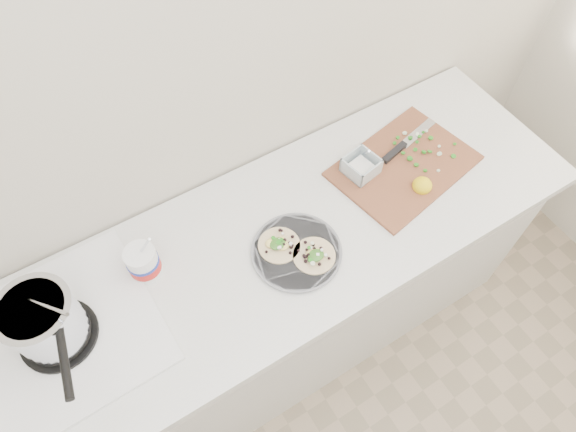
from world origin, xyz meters
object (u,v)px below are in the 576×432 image
stove (50,327)px  cutboard (400,163)px  taco_plate (297,250)px  tub (143,261)px

stove → cutboard: (1.22, -0.01, -0.07)m
stove → cutboard: size_ratio=1.03×
stove → cutboard: stove is taller
taco_plate → cutboard: size_ratio=0.54×
stove → taco_plate: 0.73m
stove → cutboard: bearing=-2.1°
stove → taco_plate: stove is taller
tub → stove: bearing=-167.0°
taco_plate → cutboard: 0.51m
tub → cutboard: tub is taller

